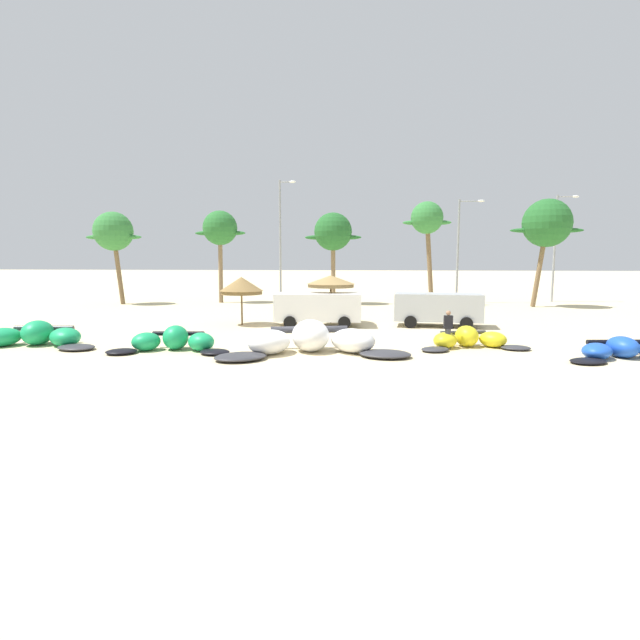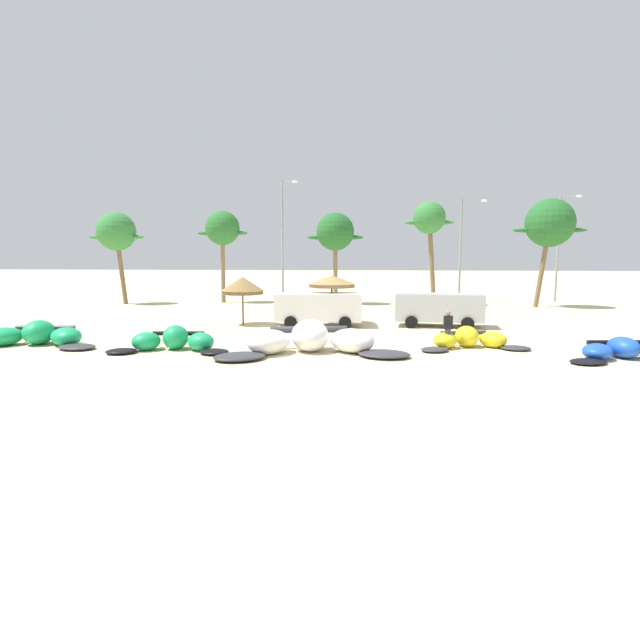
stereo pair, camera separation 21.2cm
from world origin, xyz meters
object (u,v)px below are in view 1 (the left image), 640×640
object	(u,v)px
parked_car_second	(316,307)
kite_center	(469,340)
palm_left	(220,229)
kite_right_of_center	(627,351)
palm_left_of_gap	(333,233)
kite_left	(174,341)
palm_center_right	(547,224)
person_near_kites	(448,329)
beach_umbrella_near_van	(241,286)
kite_far_left	(34,337)
beach_umbrella_middle	(331,281)
lamppost_west	(281,236)
parked_van	(436,307)
palm_center_left	(427,220)
lamppost_east_center	(557,243)
lamppost_west_center	(460,245)
kite_left_of_center	(311,341)
palm_leftmost	(113,232)

from	to	relation	value
parked_car_second	kite_center	bearing A→B (deg)	-41.16
kite_center	palm_left	world-z (taller)	palm_left
kite_right_of_center	palm_left_of_gap	size ratio (longest dim) A/B	0.74
kite_right_of_center	palm_left_of_gap	bearing A→B (deg)	119.83
kite_left	palm_center_right	distance (m)	30.48
person_near_kites	kite_center	bearing A→B (deg)	20.03
beach_umbrella_near_van	kite_right_of_center	bearing A→B (deg)	-26.30
kite_far_left	beach_umbrella_near_van	xyz separation A→B (m)	(7.34, 7.68, 1.83)
kite_right_of_center	palm_left	world-z (taller)	palm_left
beach_umbrella_middle	person_near_kites	bearing A→B (deg)	-55.24
beach_umbrella_middle	lamppost_west	xyz separation A→B (m)	(-5.15, 13.94, 3.20)
beach_umbrella_near_van	palm_left_of_gap	xyz separation A→B (m)	(4.37, 13.51, 3.58)
parked_van	palm_left	world-z (taller)	palm_left
person_near_kites	lamppost_west	distance (m)	24.72
palm_left	beach_umbrella_middle	bearing A→B (deg)	-51.75
palm_left_of_gap	palm_center_left	xyz separation A→B (m)	(7.52, -0.17, 0.96)
lamppost_east_center	palm_left	bearing A→B (deg)	-173.49
kite_left	palm_center_left	size ratio (longest dim) A/B	0.63
kite_far_left	parked_van	world-z (taller)	parked_van
kite_far_left	lamppost_west_center	size ratio (longest dim) A/B	0.74
kite_left_of_center	kite_left	bearing A→B (deg)	179.74
beach_umbrella_middle	lamppost_east_center	distance (m)	24.60
person_near_kites	palm_center_left	size ratio (longest dim) A/B	0.20
kite_left_of_center	palm_leftmost	distance (m)	27.62
kite_left	beach_umbrella_near_van	size ratio (longest dim) A/B	1.91
kite_left	parked_van	size ratio (longest dim) A/B	1.06
kite_left_of_center	person_near_kites	xyz separation A→B (m)	(5.63, 1.46, 0.32)
kite_right_of_center	lamppost_west	bearing A→B (deg)	126.10
kite_center	parked_car_second	size ratio (longest dim) A/B	1.00
parked_van	lamppost_east_center	size ratio (longest dim) A/B	0.54
beach_umbrella_near_van	kite_left	bearing A→B (deg)	-96.11
beach_umbrella_middle	palm_leftmost	xyz separation A→B (m)	(-18.40, 10.72, 3.40)
kite_center	kite_right_of_center	bearing A→B (deg)	-19.36
kite_left	palm_center_left	distance (m)	25.84
kite_left	kite_left_of_center	size ratio (longest dim) A/B	0.67
kite_right_of_center	palm_left	size ratio (longest dim) A/B	0.71
beach_umbrella_near_van	lamppost_east_center	size ratio (longest dim) A/B	0.30
kite_right_of_center	beach_umbrella_middle	world-z (taller)	beach_umbrella_middle
kite_left	lamppost_west	world-z (taller)	lamppost_west
kite_left_of_center	palm_left_of_gap	world-z (taller)	palm_left_of_gap
parked_car_second	lamppost_east_center	distance (m)	26.16
beach_umbrella_near_van	person_near_kites	xyz separation A→B (m)	(10.46, -6.77, -1.42)
kite_far_left	palm_leftmost	distance (m)	21.12
beach_umbrella_middle	kite_right_of_center	bearing A→B (deg)	-38.45
kite_left_of_center	beach_umbrella_near_van	size ratio (longest dim) A/B	2.85
kite_far_left	beach_umbrella_middle	distance (m)	15.28
lamppost_west	kite_left	bearing A→B (deg)	-91.81
kite_far_left	palm_left_of_gap	size ratio (longest dim) A/B	0.86
kite_center	kite_right_of_center	world-z (taller)	kite_center
kite_right_of_center	person_near_kites	bearing A→B (deg)	166.21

